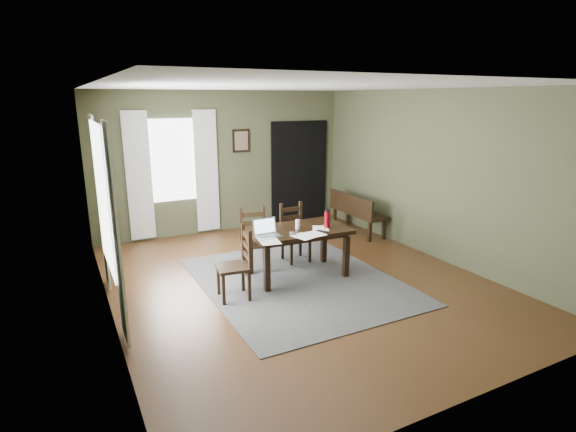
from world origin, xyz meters
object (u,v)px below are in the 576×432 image
chair_end (237,264)px  chair_back_right (295,233)px  chair_back_left (254,241)px  bench (356,210)px  laptop (267,232)px  dining_table (298,234)px  water_bottle (327,219)px

chair_end → chair_back_right: chair_end is taller
chair_back_left → bench: size_ratio=0.69×
bench → laptop: bearing=120.6°
chair_end → laptop: bearing=117.8°
chair_back_left → bench: bearing=32.7°
dining_table → water_bottle: (0.40, -0.15, 0.22)m
chair_back_right → bench: size_ratio=0.68×
chair_back_left → dining_table: bearing=-35.4°
laptop → chair_back_left: bearing=82.3°
dining_table → chair_end: 1.12m
chair_end → chair_back_left: chair_end is taller
bench → laptop: 3.04m
chair_back_left → chair_back_right: size_ratio=1.02×
bench → water_bottle: size_ratio=4.84×
dining_table → laptop: (-0.55, -0.12, 0.15)m
chair_back_left → laptop: laptop is taller
chair_back_left → chair_back_right: chair_back_left is taller
chair_back_right → bench: 1.96m
chair_back_left → laptop: 0.72m
dining_table → chair_back_left: (-0.46, 0.52, -0.17)m
chair_back_left → laptop: bearing=-84.6°
chair_end → chair_back_right: (1.34, 0.92, -0.01)m
chair_back_right → water_bottle: bearing=-79.7°
chair_back_right → laptop: laptop is taller
bench → chair_back_right: bearing=114.6°
chair_back_right → bench: chair_back_right is taller
dining_table → chair_back_left: size_ratio=1.56×
laptop → chair_back_right: bearing=41.3°
dining_table → water_bottle: 0.48m
chair_end → bench: 3.56m
chair_end → laptop: size_ratio=2.73×
chair_back_right → laptop: 1.15m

